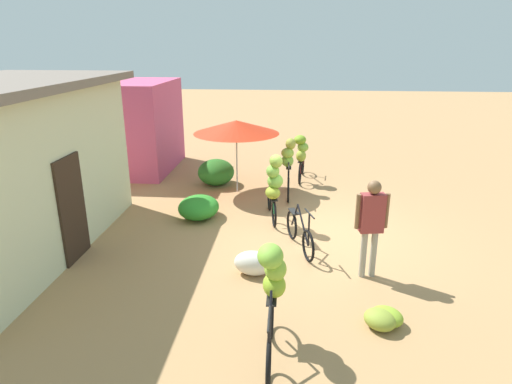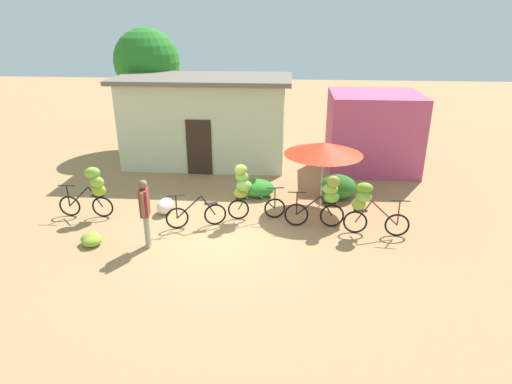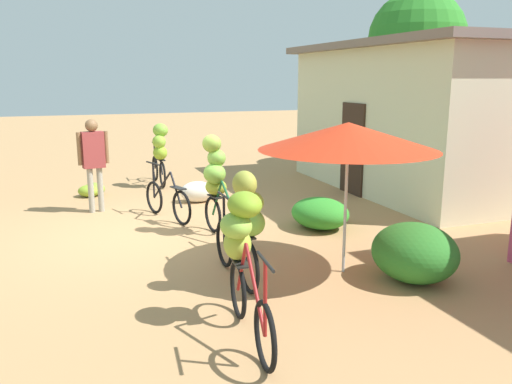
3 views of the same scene
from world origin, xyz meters
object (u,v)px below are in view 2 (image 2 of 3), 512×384
at_px(building_low, 205,120).
at_px(market_umbrella, 324,148).
at_px(tree_behind_building, 147,63).
at_px(bicycle_rightmost, 366,204).
at_px(banana_pile_on_ground, 91,240).
at_px(produce_sack, 165,206).
at_px(shop_pink, 373,132).
at_px(person_vendor, 145,206).
at_px(bicycle_center_loaded, 245,188).
at_px(bicycle_near_pile, 196,215).
at_px(bicycle_by_shop, 326,197).
at_px(bicycle_leftmost, 93,188).

relative_size(building_low, market_umbrella, 2.81).
xyz_separation_m(tree_behind_building, bicycle_rightmost, (8.03, -7.90, -2.68)).
xyz_separation_m(banana_pile_on_ground, produce_sack, (1.35, 2.03, 0.09)).
relative_size(shop_pink, banana_pile_on_ground, 4.25).
bearing_deg(banana_pile_on_ground, person_vendor, 0.58).
height_order(bicycle_center_loaded, person_vendor, person_vendor).
relative_size(building_low, shop_pink, 2.02).
bearing_deg(bicycle_near_pile, tree_behind_building, 114.19).
xyz_separation_m(bicycle_center_loaded, banana_pile_on_ground, (-3.74, -1.79, -0.81)).
bearing_deg(person_vendor, bicycle_center_loaded, 38.02).
height_order(bicycle_by_shop, person_vendor, person_vendor).
bearing_deg(market_umbrella, produce_sack, -169.16).
bearing_deg(bicycle_center_loaded, produce_sack, 174.30).
distance_m(bicycle_leftmost, produce_sack, 2.05).
bearing_deg(market_umbrella, bicycle_by_shop, -88.53).
bearing_deg(bicycle_by_shop, shop_pink, 68.74).
xyz_separation_m(bicycle_center_loaded, produce_sack, (-2.39, 0.24, -0.72)).
xyz_separation_m(shop_pink, bicycle_near_pile, (-5.51, -5.47, -1.06)).
relative_size(tree_behind_building, bicycle_center_loaded, 3.01).
relative_size(bicycle_rightmost, person_vendor, 0.96).
relative_size(bicycle_leftmost, person_vendor, 0.89).
bearing_deg(bicycle_leftmost, produce_sack, 12.82).
bearing_deg(bicycle_rightmost, building_low, 132.71).
distance_m(shop_pink, person_vendor, 9.31).
distance_m(bicycle_leftmost, banana_pile_on_ground, 1.85).
height_order(shop_pink, produce_sack, shop_pink).
bearing_deg(bicycle_by_shop, bicycle_center_loaded, 172.47).
bearing_deg(bicycle_rightmost, bicycle_near_pile, 179.16).
relative_size(bicycle_center_loaded, bicycle_rightmost, 0.97).
bearing_deg(bicycle_leftmost, bicycle_near_pile, -7.58).
relative_size(bicycle_rightmost, banana_pile_on_ground, 2.26).
distance_m(market_umbrella, bicycle_center_loaded, 2.59).
bearing_deg(market_umbrella, shop_pink, 61.47).
bearing_deg(person_vendor, tree_behind_building, 105.71).
xyz_separation_m(building_low, bicycle_rightmost, (5.25, -5.69, -0.81)).
distance_m(building_low, bicycle_rightmost, 7.78).
xyz_separation_m(market_umbrella, bicycle_leftmost, (-6.45, -1.30, -0.91)).
height_order(tree_behind_building, produce_sack, tree_behind_building).
distance_m(bicycle_leftmost, bicycle_near_pile, 3.06).
bearing_deg(bicycle_by_shop, bicycle_near_pile, -175.16).
height_order(building_low, bicycle_leftmost, building_low).
xyz_separation_m(shop_pink, tree_behind_building, (-9.03, 2.36, 2.15)).
distance_m(tree_behind_building, bicycle_center_loaded, 9.08).
xyz_separation_m(tree_behind_building, banana_pile_on_ground, (1.07, -9.04, -3.42)).
bearing_deg(shop_pink, tree_behind_building, 165.33).
bearing_deg(produce_sack, banana_pile_on_ground, -123.68).
xyz_separation_m(tree_behind_building, bicycle_by_shop, (7.02, -7.53, -2.70)).
xyz_separation_m(tree_behind_building, produce_sack, (2.42, -7.00, -3.33)).
height_order(banana_pile_on_ground, produce_sack, produce_sack).
relative_size(bicycle_leftmost, bicycle_by_shop, 0.98).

